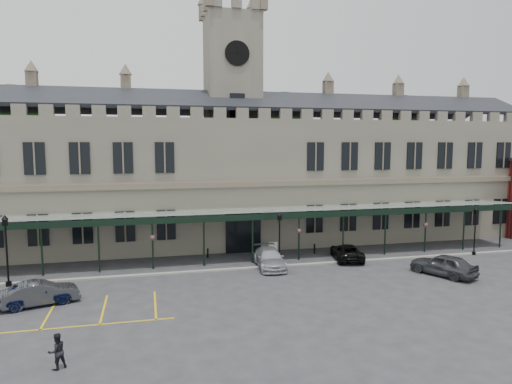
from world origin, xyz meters
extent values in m
plane|color=#2E2E31|center=(0.00, 0.00, 0.00)|extent=(140.00, 140.00, 0.00)
cube|color=#646053|center=(0.00, 16.00, 6.00)|extent=(60.00, 10.00, 12.00)
cube|color=brown|center=(0.00, 10.82, 6.20)|extent=(60.00, 0.35, 0.50)
cube|color=black|center=(0.00, 13.50, 13.80)|extent=(60.00, 4.77, 2.20)
cube|color=black|center=(0.00, 18.50, 13.80)|extent=(60.00, 4.77, 2.20)
cube|color=black|center=(0.00, 10.90, 1.90)|extent=(3.20, 0.18, 3.80)
cube|color=#646053|center=(0.00, 16.00, 11.00)|extent=(5.00, 5.00, 22.00)
cylinder|color=silver|center=(0.00, 13.44, 18.00)|extent=(2.20, 0.12, 2.20)
cylinder|color=black|center=(0.00, 13.37, 18.00)|extent=(2.30, 0.04, 2.30)
cube|color=black|center=(0.00, 13.44, 13.00)|extent=(1.40, 0.12, 2.80)
cube|color=#8C9E93|center=(0.00, 9.00, 4.10)|extent=(50.00, 4.00, 0.40)
cube|color=black|center=(0.00, 7.00, 3.85)|extent=(50.00, 0.18, 0.50)
cube|color=gray|center=(0.00, 5.50, 0.06)|extent=(60.00, 0.40, 0.12)
cylinder|color=#332314|center=(-22.00, 25.00, 6.00)|extent=(0.70, 0.70, 12.00)
sphere|color=black|center=(-22.00, 25.00, 13.00)|extent=(6.00, 6.00, 6.00)
cylinder|color=#332314|center=(8.00, 25.00, 6.00)|extent=(0.70, 0.70, 12.00)
sphere|color=black|center=(8.00, 25.00, 13.00)|extent=(6.00, 6.00, 6.00)
cylinder|color=#332314|center=(24.00, 25.00, 6.00)|extent=(0.70, 0.70, 12.00)
sphere|color=black|center=(24.00, 25.00, 13.00)|extent=(6.00, 6.00, 6.00)
cylinder|color=black|center=(-17.77, 5.12, 0.16)|extent=(0.39, 0.39, 0.32)
cylinder|color=black|center=(-17.77, 5.12, 2.14)|extent=(0.13, 0.13, 4.28)
cube|color=black|center=(-17.77, 5.12, 4.44)|extent=(0.30, 0.30, 0.43)
cone|color=black|center=(-17.77, 5.12, 4.82)|extent=(0.47, 0.47, 0.32)
cylinder|color=black|center=(1.72, 5.25, 0.14)|extent=(0.35, 0.35, 0.29)
cylinder|color=black|center=(1.72, 5.25, 1.93)|extent=(0.12, 0.12, 3.86)
cube|color=black|center=(1.72, 5.25, 4.01)|extent=(0.27, 0.27, 0.39)
cone|color=black|center=(1.72, 5.25, 4.34)|extent=(0.42, 0.42, 0.29)
cylinder|color=black|center=(19.63, 5.28, 0.14)|extent=(0.33, 0.33, 0.28)
cylinder|color=black|center=(19.63, 5.28, 1.85)|extent=(0.11, 0.11, 3.70)
cube|color=black|center=(19.63, 5.28, 3.84)|extent=(0.26, 0.26, 0.37)
cone|color=black|center=(19.63, 5.28, 4.16)|extent=(0.41, 0.41, 0.28)
cube|color=#F85507|center=(14.64, 1.90, 0.02)|extent=(0.40, 0.40, 0.04)
cone|color=#F85507|center=(14.64, 1.90, 0.37)|extent=(0.47, 0.47, 0.74)
cylinder|color=silver|center=(14.64, 1.90, 0.48)|extent=(0.31, 0.31, 0.11)
cylinder|color=black|center=(2.16, 8.66, 0.27)|extent=(0.07, 0.07, 0.55)
cube|color=silver|center=(2.16, 8.66, 0.66)|extent=(0.77, 0.16, 1.32)
cylinder|color=black|center=(-3.39, 9.67, 0.41)|extent=(0.15, 0.15, 0.82)
cylinder|color=black|center=(6.09, 8.99, 0.44)|extent=(0.15, 0.15, 0.87)
imported|color=#0C1539|center=(-15.06, 0.63, 0.74)|extent=(4.68, 2.94, 1.49)
imported|color=#33353A|center=(-14.80, 0.66, 0.73)|extent=(4.70, 2.82, 1.46)
imported|color=#A9ABB1|center=(1.00, 5.54, 0.73)|extent=(2.38, 5.17, 1.46)
imported|color=black|center=(8.00, 6.38, 0.66)|extent=(3.16, 5.10, 1.32)
imported|color=#33353A|center=(13.00, 0.38, 0.82)|extent=(3.86, 5.15, 1.63)
imported|color=black|center=(-12.30, -8.12, 0.81)|extent=(0.99, 0.94, 1.61)
camera|label=1|loc=(-8.28, -28.59, 9.82)|focal=32.00mm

